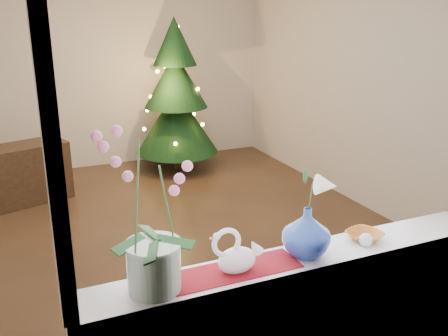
{
  "coord_description": "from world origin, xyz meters",
  "views": [
    {
      "loc": [
        -1.21,
        -4.2,
        2.07
      ],
      "look_at": [
        0.04,
        -1.4,
        1.08
      ],
      "focal_mm": 40.0,
      "sensor_mm": 36.0,
      "label": 1
    }
  ],
  "objects_px": {
    "amber_dish": "(365,237)",
    "side_table": "(27,173)",
    "paperweight": "(366,240)",
    "xmas_tree": "(176,95)",
    "orchid_pot": "(151,211)",
    "blue_vase": "(307,229)",
    "swan": "(237,251)"
  },
  "relations": [
    {
      "from": "orchid_pot",
      "to": "blue_vase",
      "type": "height_order",
      "value": "orchid_pot"
    },
    {
      "from": "blue_vase",
      "to": "side_table",
      "type": "relative_size",
      "value": 0.32
    },
    {
      "from": "xmas_tree",
      "to": "side_table",
      "type": "relative_size",
      "value": 2.27
    },
    {
      "from": "orchid_pot",
      "to": "xmas_tree",
      "type": "height_order",
      "value": "xmas_tree"
    },
    {
      "from": "paperweight",
      "to": "amber_dish",
      "type": "bearing_deg",
      "value": 55.06
    },
    {
      "from": "orchid_pot",
      "to": "side_table",
      "type": "distance_m",
      "value": 3.97
    },
    {
      "from": "amber_dish",
      "to": "xmas_tree",
      "type": "relative_size",
      "value": 0.08
    },
    {
      "from": "blue_vase",
      "to": "side_table",
      "type": "distance_m",
      "value": 4.06
    },
    {
      "from": "blue_vase",
      "to": "amber_dish",
      "type": "distance_m",
      "value": 0.39
    },
    {
      "from": "blue_vase",
      "to": "xmas_tree",
      "type": "relative_size",
      "value": 0.14
    },
    {
      "from": "xmas_tree",
      "to": "orchid_pot",
      "type": "bearing_deg",
      "value": -109.81
    },
    {
      "from": "paperweight",
      "to": "xmas_tree",
      "type": "height_order",
      "value": "xmas_tree"
    },
    {
      "from": "blue_vase",
      "to": "amber_dish",
      "type": "bearing_deg",
      "value": 2.57
    },
    {
      "from": "amber_dish",
      "to": "xmas_tree",
      "type": "xyz_separation_m",
      "value": [
        0.43,
        4.3,
        0.05
      ]
    },
    {
      "from": "blue_vase",
      "to": "paperweight",
      "type": "relative_size",
      "value": 4.08
    },
    {
      "from": "blue_vase",
      "to": "xmas_tree",
      "type": "xyz_separation_m",
      "value": [
        0.8,
        4.31,
        -0.07
      ]
    },
    {
      "from": "amber_dish",
      "to": "xmas_tree",
      "type": "height_order",
      "value": "xmas_tree"
    },
    {
      "from": "amber_dish",
      "to": "blue_vase",
      "type": "bearing_deg",
      "value": -177.43
    },
    {
      "from": "blue_vase",
      "to": "paperweight",
      "type": "height_order",
      "value": "blue_vase"
    },
    {
      "from": "swan",
      "to": "blue_vase",
      "type": "relative_size",
      "value": 0.89
    },
    {
      "from": "side_table",
      "to": "paperweight",
      "type": "bearing_deg",
      "value": -86.74
    },
    {
      "from": "paperweight",
      "to": "xmas_tree",
      "type": "bearing_deg",
      "value": 83.88
    },
    {
      "from": "swan",
      "to": "side_table",
      "type": "relative_size",
      "value": 0.29
    },
    {
      "from": "orchid_pot",
      "to": "xmas_tree",
      "type": "bearing_deg",
      "value": 70.19
    },
    {
      "from": "xmas_tree",
      "to": "paperweight",
      "type": "bearing_deg",
      "value": -96.12
    },
    {
      "from": "paperweight",
      "to": "side_table",
      "type": "height_order",
      "value": "paperweight"
    },
    {
      "from": "paperweight",
      "to": "side_table",
      "type": "xyz_separation_m",
      "value": [
        -1.45,
        3.87,
        -0.63
      ]
    },
    {
      "from": "amber_dish",
      "to": "side_table",
      "type": "distance_m",
      "value": 4.14
    },
    {
      "from": "xmas_tree",
      "to": "side_table",
      "type": "height_order",
      "value": "xmas_tree"
    },
    {
      "from": "orchid_pot",
      "to": "amber_dish",
      "type": "relative_size",
      "value": 4.76
    },
    {
      "from": "orchid_pot",
      "to": "paperweight",
      "type": "bearing_deg",
      "value": -1.9
    },
    {
      "from": "swan",
      "to": "xmas_tree",
      "type": "height_order",
      "value": "xmas_tree"
    }
  ]
}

